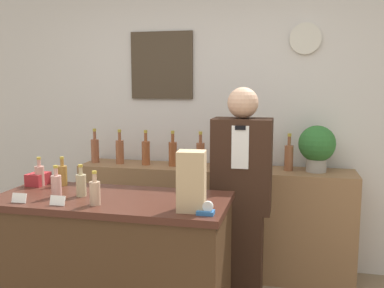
{
  "coord_description": "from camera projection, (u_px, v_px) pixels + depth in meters",
  "views": [
    {
      "loc": [
        0.74,
        -1.81,
        1.64
      ],
      "look_at": [
        0.07,
        1.13,
        1.21
      ],
      "focal_mm": 40.0,
      "sensor_mm": 36.0,
      "label": 1
    }
  ],
  "objects": [
    {
      "name": "tape_dispenser",
      "position": [
        206.0,
        210.0,
        2.22
      ],
      "size": [
        0.09,
        0.06,
        0.07
      ],
      "color": "#2D66A8",
      "rests_on": "display_counter"
    },
    {
      "name": "shelf_bottle_0",
      "position": [
        95.0,
        150.0,
        3.89
      ],
      "size": [
        0.07,
        0.07,
        0.31
      ],
      "color": "brown",
      "rests_on": "back_shelf"
    },
    {
      "name": "shelf_bottle_6",
      "position": [
        259.0,
        156.0,
        3.57
      ],
      "size": [
        0.07,
        0.07,
        0.31
      ],
      "color": "brown",
      "rests_on": "back_shelf"
    },
    {
      "name": "counter_bottle_3",
      "position": [
        81.0,
        184.0,
        2.58
      ],
      "size": [
        0.06,
        0.06,
        0.19
      ],
      "color": "tan",
      "rests_on": "display_counter"
    },
    {
      "name": "price_card_right",
      "position": [
        58.0,
        201.0,
        2.39
      ],
      "size": [
        0.09,
        0.02,
        0.06
      ],
      "color": "white",
      "rests_on": "display_counter"
    },
    {
      "name": "shelf_bottle_7",
      "position": [
        289.0,
        157.0,
        3.52
      ],
      "size": [
        0.07,
        0.07,
        0.31
      ],
      "color": "brown",
      "rests_on": "back_shelf"
    },
    {
      "name": "back_wall",
      "position": [
        206.0,
        115.0,
        3.88
      ],
      "size": [
        5.2,
        0.09,
        2.7
      ],
      "color": "silver",
      "rests_on": "ground_plane"
    },
    {
      "name": "counter_bottle_0",
      "position": [
        40.0,
        175.0,
        2.84
      ],
      "size": [
        0.06,
        0.06,
        0.19
      ],
      "color": "tan",
      "rests_on": "display_counter"
    },
    {
      "name": "gift_box",
      "position": [
        38.0,
        179.0,
        2.87
      ],
      "size": [
        0.12,
        0.15,
        0.08
      ],
      "color": "maroon",
      "rests_on": "display_counter"
    },
    {
      "name": "shelf_bottle_2",
      "position": [
        146.0,
        152.0,
        3.77
      ],
      "size": [
        0.07,
        0.07,
        0.31
      ],
      "color": "brown",
      "rests_on": "back_shelf"
    },
    {
      "name": "price_card_left",
      "position": [
        19.0,
        198.0,
        2.44
      ],
      "size": [
        0.09,
        0.02,
        0.06
      ],
      "color": "white",
      "rests_on": "display_counter"
    },
    {
      "name": "shelf_bottle_4",
      "position": [
        200.0,
        154.0,
        3.66
      ],
      "size": [
        0.07,
        0.07,
        0.31
      ],
      "color": "brown",
      "rests_on": "back_shelf"
    },
    {
      "name": "counter_bottle_2",
      "position": [
        56.0,
        185.0,
        2.55
      ],
      "size": [
        0.06,
        0.06,
        0.19
      ],
      "color": "tan",
      "rests_on": "display_counter"
    },
    {
      "name": "potted_plant",
      "position": [
        317.0,
        146.0,
        3.46
      ],
      "size": [
        0.3,
        0.3,
        0.38
      ],
      "color": "#9E998E",
      "rests_on": "back_shelf"
    },
    {
      "name": "counter_bottle_4",
      "position": [
        95.0,
        192.0,
        2.39
      ],
      "size": [
        0.06,
        0.06,
        0.19
      ],
      "color": "tan",
      "rests_on": "display_counter"
    },
    {
      "name": "shelf_bottle_1",
      "position": [
        120.0,
        151.0,
        3.83
      ],
      "size": [
        0.07,
        0.07,
        0.31
      ],
      "color": "brown",
      "rests_on": "back_shelf"
    },
    {
      "name": "paper_bag",
      "position": [
        191.0,
        181.0,
        2.27
      ],
      "size": [
        0.16,
        0.13,
        0.33
      ],
      "color": "tan",
      "rests_on": "display_counter"
    },
    {
      "name": "back_shelf",
      "position": [
        213.0,
        220.0,
        3.73
      ],
      "size": [
        2.35,
        0.4,
        0.93
      ],
      "color": "#8E6642",
      "rests_on": "ground_plane"
    },
    {
      "name": "shelf_bottle_5",
      "position": [
        229.0,
        155.0,
        3.6
      ],
      "size": [
        0.07,
        0.07,
        0.31
      ],
      "color": "brown",
      "rests_on": "back_shelf"
    },
    {
      "name": "shopkeeper",
      "position": [
        241.0,
        203.0,
        3.0
      ],
      "size": [
        0.41,
        0.26,
        1.62
      ],
      "color": "#331E14",
      "rests_on": "ground_plane"
    },
    {
      "name": "display_counter",
      "position": [
        113.0,
        273.0,
        2.63
      ],
      "size": [
        1.41,
        0.62,
        0.96
      ],
      "color": "#422B19",
      "rests_on": "ground_plane"
    },
    {
      "name": "shelf_bottle_3",
      "position": [
        173.0,
        153.0,
        3.72
      ],
      "size": [
        0.07,
        0.07,
        0.31
      ],
      "color": "brown",
      "rests_on": "back_shelf"
    },
    {
      "name": "counter_bottle_1",
      "position": [
        62.0,
        175.0,
        2.86
      ],
      "size": [
        0.06,
        0.06,
        0.19
      ],
      "color": "olive",
      "rests_on": "display_counter"
    }
  ]
}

